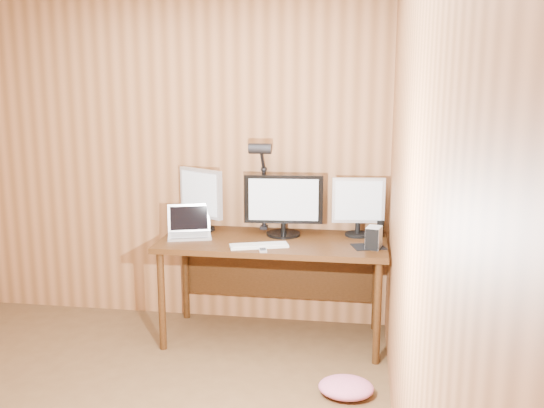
% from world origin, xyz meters
% --- Properties ---
extents(room_shell, '(4.00, 4.00, 4.00)m').
position_xyz_m(room_shell, '(0.00, 0.00, 1.25)').
color(room_shell, brown).
rests_on(room_shell, ground).
extents(desk, '(1.60, 0.70, 0.75)m').
position_xyz_m(desk, '(0.93, 1.70, 0.63)').
color(desk, '#391F0B').
rests_on(desk, floor).
extents(monitor_center, '(0.57, 0.25, 0.44)m').
position_xyz_m(monitor_center, '(0.99, 1.77, 0.98)').
color(monitor_center, black).
rests_on(monitor_center, desk).
extents(monitor_left, '(0.37, 0.25, 0.47)m').
position_xyz_m(monitor_left, '(0.36, 1.82, 1.00)').
color(monitor_left, black).
rests_on(monitor_left, desk).
extents(monitor_right, '(0.38, 0.18, 0.43)m').
position_xyz_m(monitor_right, '(1.52, 1.83, 0.98)').
color(monitor_right, black).
rests_on(monitor_right, desk).
extents(laptop, '(0.36, 0.32, 0.22)m').
position_xyz_m(laptop, '(0.31, 1.65, 0.81)').
color(laptop, silver).
rests_on(laptop, desk).
extents(keyboard, '(0.41, 0.24, 0.02)m').
position_xyz_m(keyboard, '(0.86, 1.43, 0.76)').
color(keyboard, white).
rests_on(keyboard, desk).
extents(mousepad, '(0.26, 0.23, 0.00)m').
position_xyz_m(mousepad, '(1.60, 1.54, 0.75)').
color(mousepad, black).
rests_on(mousepad, desk).
extents(mouse, '(0.10, 0.13, 0.04)m').
position_xyz_m(mouse, '(1.60, 1.54, 0.77)').
color(mouse, black).
rests_on(mouse, mousepad).
extents(hard_drive, '(0.12, 0.15, 0.15)m').
position_xyz_m(hard_drive, '(1.63, 1.51, 0.82)').
color(hard_drive, silver).
rests_on(hard_drive, desk).
extents(phone, '(0.07, 0.11, 0.01)m').
position_xyz_m(phone, '(0.90, 1.34, 0.76)').
color(phone, silver).
rests_on(phone, desk).
extents(speaker, '(0.05, 0.05, 0.12)m').
position_xyz_m(speaker, '(1.68, 1.83, 0.81)').
color(speaker, black).
rests_on(speaker, desk).
extents(desk_lamp, '(0.16, 0.23, 0.71)m').
position_xyz_m(desk_lamp, '(0.81, 1.85, 1.19)').
color(desk_lamp, black).
rests_on(desk_lamp, desk).
extents(fabric_pile, '(0.36, 0.30, 0.11)m').
position_xyz_m(fabric_pile, '(1.49, 0.88, 0.05)').
color(fabric_pile, '#D9698E').
rests_on(fabric_pile, floor).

